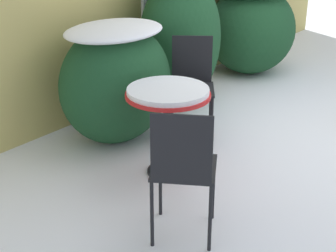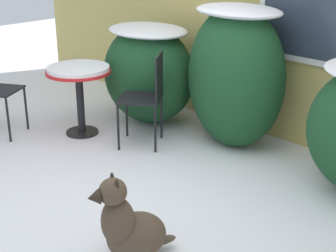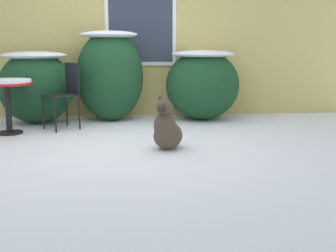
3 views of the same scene
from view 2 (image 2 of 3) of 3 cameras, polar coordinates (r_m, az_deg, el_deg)
The scene contains 6 objects.
ground_plane at distance 4.04m, azimuth -6.13°, elevation -9.49°, with size 16.00×16.00×0.00m, color white.
shrub_left at distance 5.67m, azimuth -2.20°, elevation 6.11°, with size 1.12×0.86×1.09m.
shrub_middle at distance 5.00m, azimuth 7.50°, elevation 5.73°, with size 1.03×0.75×1.40m.
patio_table at distance 5.36m, azimuth -9.86°, elevation 5.18°, with size 0.66×0.66×0.73m.
patio_chair_near_table at distance 5.03m, azimuth -2.33°, elevation 3.52°, with size 0.56×0.56×0.93m.
dog at distance 3.42m, azimuth -4.33°, elevation -11.16°, with size 0.45×0.58×0.62m.
Camera 2 is at (2.75, -2.13, 2.05)m, focal length 55.00 mm.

